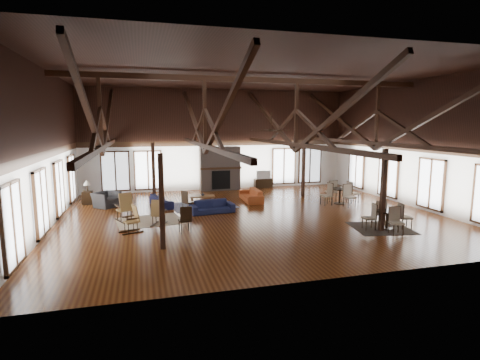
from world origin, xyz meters
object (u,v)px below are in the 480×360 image
object	(u,v)px
armchair	(106,200)
cafe_table_near	(387,216)
sofa_navy_left	(161,201)
cafe_table_far	(340,193)
coffee_table	(202,197)
tv_console	(263,183)
sofa_navy_front	(212,207)
sofa_orange	(251,195)

from	to	relation	value
armchair	cafe_table_near	distance (m)	12.60
sofa_navy_left	cafe_table_far	world-z (taller)	cafe_table_far
coffee_table	tv_console	xyz separation A→B (m)	(4.50, 4.04, -0.12)
armchair	sofa_navy_left	bearing A→B (deg)	-60.41
sofa_navy_front	cafe_table_near	distance (m)	7.30
sofa_orange	cafe_table_far	size ratio (longest dim) A/B	1.00
sofa_navy_left	cafe_table_far	xyz separation A→B (m)	(8.64, -1.68, 0.27)
sofa_navy_left	armchair	size ratio (longest dim) A/B	1.70
sofa_orange	cafe_table_near	size ratio (longest dim) A/B	1.09
coffee_table	cafe_table_far	world-z (taller)	cafe_table_far
sofa_navy_left	cafe_table_near	xyz separation A→B (m)	(8.04, -6.22, 0.22)
coffee_table	cafe_table_near	xyz separation A→B (m)	(6.06, -6.08, 0.08)
sofa_navy_front	cafe_table_near	size ratio (longest dim) A/B	1.02
coffee_table	tv_console	world-z (taller)	tv_console
sofa_navy_front	coffee_table	size ratio (longest dim) A/B	1.54
sofa_navy_front	cafe_table_far	distance (m)	6.52
sofa_navy_front	cafe_table_far	xyz separation A→B (m)	(6.50, 0.26, 0.26)
cafe_table_near	sofa_navy_front	bearing A→B (deg)	144.07
sofa_navy_front	cafe_table_near	bearing A→B (deg)	-42.33
sofa_navy_left	sofa_orange	distance (m)	4.57
tv_console	sofa_navy_front	bearing A→B (deg)	-126.68
sofa_navy_front	tv_console	distance (m)	7.28
sofa_navy_front	sofa_orange	size ratio (longest dim) A/B	0.93
cafe_table_far	sofa_orange	bearing A→B (deg)	156.10
sofa_navy_front	armchair	world-z (taller)	armchair
sofa_orange	cafe_table_far	world-z (taller)	cafe_table_far
armchair	cafe_table_far	world-z (taller)	cafe_table_far
sofa_navy_front	armchair	distance (m)	5.33
cafe_table_far	sofa_navy_front	bearing A→B (deg)	-177.70
sofa_navy_front	sofa_orange	xyz separation A→B (m)	(2.43, 2.07, 0.02)
sofa_orange	tv_console	size ratio (longest dim) A/B	1.86
coffee_table	armchair	distance (m)	4.60
sofa_navy_left	cafe_table_near	distance (m)	10.17
sofa_navy_front	sofa_navy_left	size ratio (longest dim) A/B	1.04
coffee_table	sofa_navy_front	bearing A→B (deg)	-78.36
armchair	cafe_table_near	size ratio (longest dim) A/B	0.57
coffee_table	tv_console	size ratio (longest dim) A/B	1.13
coffee_table	cafe_table_far	xyz separation A→B (m)	(6.66, -1.54, 0.13)
sofa_navy_left	cafe_table_near	bearing A→B (deg)	-139.38
cafe_table_far	tv_console	bearing A→B (deg)	111.13
cafe_table_near	cafe_table_far	world-z (taller)	cafe_table_far
sofa_navy_front	sofa_navy_left	bearing A→B (deg)	131.37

